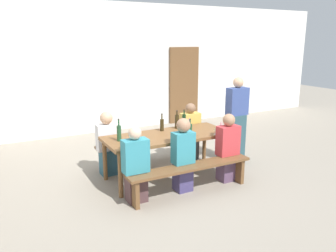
# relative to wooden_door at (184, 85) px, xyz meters

# --- Properties ---
(ground_plane) EXTENTS (24.00, 24.00, 0.00)m
(ground_plane) POSITION_rel_wooden_door_xyz_m (-2.28, -3.35, -1.05)
(ground_plane) COLOR gray
(back_wall) EXTENTS (14.00, 0.20, 3.20)m
(back_wall) POSITION_rel_wooden_door_xyz_m (-2.28, 0.14, 0.55)
(back_wall) COLOR silver
(back_wall) RESTS_ON ground
(wooden_door) EXTENTS (0.90, 0.06, 2.10)m
(wooden_door) POSITION_rel_wooden_door_xyz_m (0.00, 0.00, 0.00)
(wooden_door) COLOR brown
(wooden_door) RESTS_ON ground
(tasting_table) EXTENTS (2.14, 0.87, 0.75)m
(tasting_table) POSITION_rel_wooden_door_xyz_m (-2.28, -3.35, -0.37)
(tasting_table) COLOR brown
(tasting_table) RESTS_ON ground
(bench_near) EXTENTS (2.04, 0.30, 0.45)m
(bench_near) POSITION_rel_wooden_door_xyz_m (-2.28, -4.09, -0.69)
(bench_near) COLOR brown
(bench_near) RESTS_ON ground
(bench_far) EXTENTS (2.04, 0.30, 0.45)m
(bench_far) POSITION_rel_wooden_door_xyz_m (-2.28, -2.62, -0.69)
(bench_far) COLOR brown
(bench_far) RESTS_ON ground
(wine_bottle_0) EXTENTS (0.07, 0.07, 0.31)m
(wine_bottle_0) POSITION_rel_wooden_door_xyz_m (-2.26, -3.08, -0.19)
(wine_bottle_0) COLOR #332814
(wine_bottle_0) RESTS_ON tasting_table
(wine_bottle_1) EXTENTS (0.07, 0.07, 0.33)m
(wine_bottle_1) POSITION_rel_wooden_door_xyz_m (-1.95, -3.06, -0.17)
(wine_bottle_1) COLOR #332814
(wine_bottle_1) RESTS_ON tasting_table
(wine_bottle_2) EXTENTS (0.07, 0.07, 0.32)m
(wine_bottle_2) POSITION_rel_wooden_door_xyz_m (-1.78, -3.03, -0.18)
(wine_bottle_2) COLOR #143319
(wine_bottle_2) RESTS_ON tasting_table
(wine_bottle_3) EXTENTS (0.07, 0.07, 0.35)m
(wine_bottle_3) POSITION_rel_wooden_door_xyz_m (-3.12, -3.31, -0.17)
(wine_bottle_3) COLOR #234C2D
(wine_bottle_3) RESTS_ON tasting_table
(wine_bottle_4) EXTENTS (0.07, 0.07, 0.29)m
(wine_bottle_4) POSITION_rel_wooden_door_xyz_m (-2.00, -3.60, -0.19)
(wine_bottle_4) COLOR #234C2D
(wine_bottle_4) RESTS_ON tasting_table
(wine_glass_0) EXTENTS (0.07, 0.07, 0.16)m
(wine_glass_0) POSITION_rel_wooden_door_xyz_m (-1.57, -3.71, -0.19)
(wine_glass_0) COLOR silver
(wine_glass_0) RESTS_ON tasting_table
(wine_glass_1) EXTENTS (0.07, 0.07, 0.15)m
(wine_glass_1) POSITION_rel_wooden_door_xyz_m (-1.65, -2.99, -0.19)
(wine_glass_1) COLOR silver
(wine_glass_1) RESTS_ON tasting_table
(wine_glass_2) EXTENTS (0.07, 0.07, 0.16)m
(wine_glass_2) POSITION_rel_wooden_door_xyz_m (-3.04, -3.61, -0.19)
(wine_glass_2) COLOR silver
(wine_glass_2) RESTS_ON tasting_table
(wine_glass_3) EXTENTS (0.08, 0.08, 0.19)m
(wine_glass_3) POSITION_rel_wooden_door_xyz_m (-1.39, -3.62, -0.17)
(wine_glass_3) COLOR silver
(wine_glass_3) RESTS_ON tasting_table
(seated_guest_near_0) EXTENTS (0.37, 0.24, 1.12)m
(seated_guest_near_0) POSITION_rel_wooden_door_xyz_m (-3.11, -3.94, -0.52)
(seated_guest_near_0) COLOR #4B3235
(seated_guest_near_0) RESTS_ON ground
(seated_guest_near_1) EXTENTS (0.33, 0.24, 1.16)m
(seated_guest_near_1) POSITION_rel_wooden_door_xyz_m (-2.33, -3.94, -0.48)
(seated_guest_near_1) COLOR #403868
(seated_guest_near_1) RESTS_ON ground
(seated_guest_near_2) EXTENTS (0.37, 0.24, 1.14)m
(seated_guest_near_2) POSITION_rel_wooden_door_xyz_m (-1.48, -3.94, -0.51)
(seated_guest_near_2) COLOR #59405B
(seated_guest_near_2) RESTS_ON ground
(seated_guest_far_0) EXTENTS (0.36, 0.24, 1.12)m
(seated_guest_far_0) POSITION_rel_wooden_door_xyz_m (-3.15, -2.77, -0.51)
(seated_guest_far_0) COLOR #295568
(seated_guest_far_0) RESTS_ON ground
(seated_guest_far_1) EXTENTS (0.37, 0.24, 1.12)m
(seated_guest_far_1) POSITION_rel_wooden_door_xyz_m (-1.49, -2.77, -0.52)
(seated_guest_far_1) COLOR #454547
(seated_guest_far_1) RESTS_ON ground
(standing_host) EXTENTS (0.40, 0.24, 1.62)m
(standing_host) POSITION_rel_wooden_door_xyz_m (-0.77, -3.26, -0.27)
(standing_host) COLOR #2D4F59
(standing_host) RESTS_ON ground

